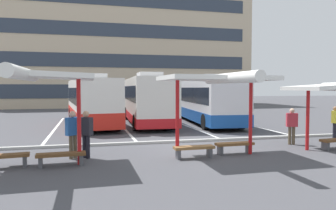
# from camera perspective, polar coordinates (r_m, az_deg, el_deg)

# --- Properties ---
(ground_plane) EXTENTS (160.00, 160.00, 0.00)m
(ground_plane) POSITION_cam_1_polar(r_m,az_deg,el_deg) (13.82, 4.97, -7.84)
(ground_plane) COLOR #47474C
(terminal_building) EXTENTS (37.42, 12.69, 18.65)m
(terminal_building) POSITION_cam_1_polar(r_m,az_deg,el_deg) (49.35, -8.93, 9.23)
(terminal_building) COLOR #C6B293
(terminal_building) RESTS_ON ground
(coach_bus_0) EXTENTS (3.60, 10.70, 3.52)m
(coach_bus_0) POSITION_cam_1_polar(r_m,az_deg,el_deg) (23.11, -13.42, 0.48)
(coach_bus_0) COLOR silver
(coach_bus_0) RESTS_ON ground
(coach_bus_1) EXTENTS (3.09, 10.46, 3.65)m
(coach_bus_1) POSITION_cam_1_polar(r_m,az_deg,el_deg) (23.28, -3.72, 0.87)
(coach_bus_1) COLOR silver
(coach_bus_1) RESTS_ON ground
(coach_bus_2) EXTENTS (3.55, 11.35, 3.54)m
(coach_bus_2) POSITION_cam_1_polar(r_m,az_deg,el_deg) (24.19, 6.73, 0.72)
(coach_bus_2) COLOR silver
(coach_bus_2) RESTS_ON ground
(lane_stripe_0) EXTENTS (0.16, 14.00, 0.01)m
(lane_stripe_0) POSITION_cam_1_polar(r_m,az_deg,el_deg) (22.26, -19.24, -3.84)
(lane_stripe_0) COLOR white
(lane_stripe_0) RESTS_ON ground
(lane_stripe_1) EXTENTS (0.16, 14.00, 0.01)m
(lane_stripe_1) POSITION_cam_1_polar(r_m,az_deg,el_deg) (22.28, -8.12, -3.70)
(lane_stripe_1) COLOR white
(lane_stripe_1) RESTS_ON ground
(lane_stripe_2) EXTENTS (0.16, 14.00, 0.01)m
(lane_stripe_2) POSITION_cam_1_polar(r_m,az_deg,el_deg) (23.13, 2.57, -3.42)
(lane_stripe_2) COLOR white
(lane_stripe_2) RESTS_ON ground
(lane_stripe_3) EXTENTS (0.16, 14.00, 0.01)m
(lane_stripe_3) POSITION_cam_1_polar(r_m,az_deg,el_deg) (24.70, 12.19, -3.08)
(lane_stripe_3) COLOR white
(lane_stripe_3) RESTS_ON ground
(waiting_shelter_0) EXTENTS (3.97, 4.91, 3.19)m
(waiting_shelter_0) POSITION_cam_1_polar(r_m,az_deg,el_deg) (11.14, -23.28, 4.62)
(waiting_shelter_0) COLOR red
(waiting_shelter_0) RESTS_ON ground
(bench_0) EXTENTS (1.61, 0.61, 0.45)m
(bench_0) POSITION_cam_1_polar(r_m,az_deg,el_deg) (11.86, -27.09, -8.34)
(bench_0) COLOR brown
(bench_0) RESTS_ON ground
(bench_1) EXTENTS (1.61, 0.52, 0.45)m
(bench_1) POSITION_cam_1_polar(r_m,az_deg,el_deg) (11.40, -18.36, -8.61)
(bench_1) COLOR brown
(bench_1) RESTS_ON ground
(waiting_shelter_1) EXTENTS (3.99, 4.72, 3.12)m
(waiting_shelter_1) POSITION_cam_1_polar(r_m,az_deg,el_deg) (12.12, 8.86, 4.36)
(waiting_shelter_1) COLOR red
(waiting_shelter_1) RESTS_ON ground
(bench_2) EXTENTS (1.53, 0.43, 0.45)m
(bench_2) POSITION_cam_1_polar(r_m,az_deg,el_deg) (12.09, 4.63, -7.80)
(bench_2) COLOR brown
(bench_2) RESTS_ON ground
(bench_3) EXTENTS (1.55, 0.46, 0.45)m
(bench_3) POSITION_cam_1_polar(r_m,az_deg,el_deg) (13.08, 11.69, -7.03)
(bench_3) COLOR brown
(bench_3) RESTS_ON ground
(platform_kerb) EXTENTS (44.00, 0.24, 0.12)m
(platform_kerb) POSITION_cam_1_polar(r_m,az_deg,el_deg) (15.53, 2.73, -6.39)
(platform_kerb) COLOR #ADADA8
(platform_kerb) RESTS_ON ground
(waiting_passenger_0) EXTENTS (0.54, 0.48, 1.76)m
(waiting_passenger_0) POSITION_cam_1_polar(r_m,az_deg,el_deg) (12.37, -16.48, -4.40)
(waiting_passenger_0) COLOR brown
(waiting_passenger_0) RESTS_ON ground
(waiting_passenger_1) EXTENTS (0.52, 0.50, 1.76)m
(waiting_passenger_1) POSITION_cam_1_polar(r_m,az_deg,el_deg) (12.30, -14.29, -4.41)
(waiting_passenger_1) COLOR black
(waiting_passenger_1) RESTS_ON ground
(waiting_passenger_2) EXTENTS (0.53, 0.44, 1.67)m
(waiting_passenger_2) POSITION_cam_1_polar(r_m,az_deg,el_deg) (18.49, 27.42, -2.39)
(waiting_passenger_2) COLOR black
(waiting_passenger_2) RESTS_ON ground
(waiting_passenger_3) EXTENTS (0.53, 0.36, 1.67)m
(waiting_passenger_3) POSITION_cam_1_polar(r_m,az_deg,el_deg) (15.87, 21.05, -3.09)
(waiting_passenger_3) COLOR brown
(waiting_passenger_3) RESTS_ON ground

